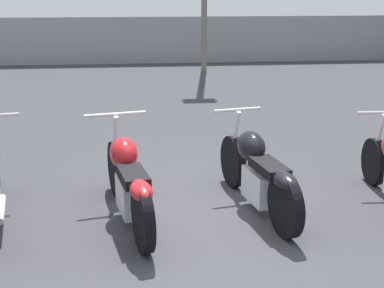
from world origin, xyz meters
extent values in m
plane|color=#38383D|center=(0.00, 0.00, 0.00)|extent=(60.00, 60.00, 0.00)
cube|color=gray|center=(0.00, 11.76, 0.71)|extent=(40.00, 0.04, 1.42)
cylinder|color=silver|center=(-1.97, 0.04, 0.22)|extent=(0.18, 0.64, 0.07)
cylinder|color=black|center=(-0.86, 0.86, 0.32)|extent=(0.22, 0.64, 0.64)
cylinder|color=black|center=(-0.58, -0.55, 0.32)|extent=(0.22, 0.64, 0.64)
cube|color=silver|center=(-0.71, 0.08, 0.29)|extent=(0.30, 0.55, 0.35)
ellipsoid|color=red|center=(-0.75, 0.32, 0.67)|extent=(0.37, 0.51, 0.33)
cube|color=black|center=(-0.66, -0.16, 0.59)|extent=(0.34, 0.57, 0.10)
ellipsoid|color=red|center=(-0.59, -0.50, 0.57)|extent=(0.28, 0.47, 0.16)
cylinder|color=silver|center=(-0.84, 0.76, 0.99)|extent=(0.68, 0.17, 0.04)
cylinder|color=silver|center=(-0.85, 0.81, 0.65)|extent=(0.10, 0.26, 0.65)
cylinder|color=silver|center=(-0.56, -0.04, 0.22)|extent=(0.20, 0.65, 0.07)
cylinder|color=black|center=(0.53, 0.99, 0.31)|extent=(0.21, 0.63, 0.62)
cylinder|color=black|center=(0.79, -0.41, 0.31)|extent=(0.21, 0.63, 0.62)
cube|color=silver|center=(0.67, 0.22, 0.28)|extent=(0.29, 0.54, 0.34)
ellipsoid|color=black|center=(0.63, 0.46, 0.66)|extent=(0.36, 0.50, 0.33)
cube|color=black|center=(0.72, -0.01, 0.57)|extent=(0.34, 0.59, 0.10)
ellipsoid|color=black|center=(0.78, -0.36, 0.56)|extent=(0.28, 0.47, 0.16)
cylinder|color=silver|center=(0.55, 0.89, 0.97)|extent=(0.56, 0.14, 0.04)
cylinder|color=silver|center=(0.54, 0.94, 0.64)|extent=(0.09, 0.26, 0.64)
cylinder|color=silver|center=(0.82, 0.10, 0.22)|extent=(0.18, 0.60, 0.07)
cylinder|color=black|center=(2.26, 0.87, 0.29)|extent=(0.12, 0.58, 0.57)
cylinder|color=silver|center=(2.25, 0.77, 0.92)|extent=(0.60, 0.06, 0.04)
cylinder|color=silver|center=(2.26, 0.82, 0.61)|extent=(0.06, 0.25, 0.62)
camera|label=1|loc=(-0.62, -5.03, 2.35)|focal=50.00mm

